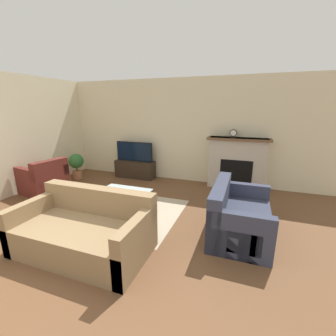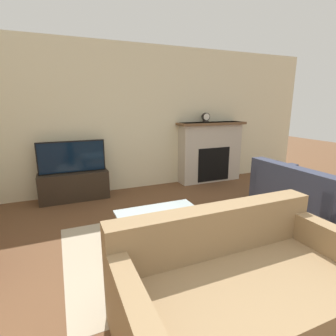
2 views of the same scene
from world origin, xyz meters
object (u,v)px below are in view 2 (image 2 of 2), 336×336
(coffee_table, at_px, (161,217))
(mantel_clock, at_px, (206,117))
(tv, at_px, (72,157))
(couch_sectional, at_px, (239,290))
(couch_loveseat, at_px, (303,200))

(coffee_table, xyz_separation_m, mantel_clock, (1.83, 2.10, 1.00))
(tv, relative_size, coffee_table, 1.12)
(couch_sectional, bearing_deg, couch_loveseat, 29.66)
(tv, distance_m, coffee_table, 2.20)
(coffee_table, height_order, mantel_clock, mantel_clock)
(couch_sectional, height_order, couch_loveseat, same)
(couch_loveseat, bearing_deg, tv, 54.00)
(tv, bearing_deg, coffee_table, -67.89)
(tv, xyz_separation_m, couch_loveseat, (2.95, -2.14, -0.47))
(couch_loveseat, relative_size, coffee_table, 1.41)
(tv, height_order, couch_sectional, tv)
(tv, bearing_deg, couch_sectional, -73.93)
(couch_sectional, distance_m, coffee_table, 1.28)
(coffee_table, relative_size, mantel_clock, 4.99)
(couch_sectional, relative_size, couch_loveseat, 1.35)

